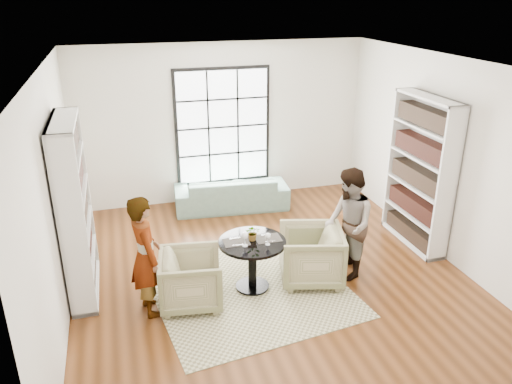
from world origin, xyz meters
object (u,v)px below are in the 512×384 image
object	(u,v)px
armchair_left	(191,279)
flower_centerpiece	(253,233)
sofa	(231,192)
armchair_right	(311,255)
person_right	(349,224)
pedestal_table	(252,254)
person_left	(146,256)
wine_glass_left	(245,236)
wine_glass_right	(268,236)

from	to	relation	value
armchair_left	flower_centerpiece	bearing A→B (deg)	-71.14
sofa	armchair_left	size ratio (longest dim) A/B	2.61
armchair_right	person_right	world-z (taller)	person_right
pedestal_table	person_right	xyz separation A→B (m)	(1.40, -0.03, 0.28)
armchair_left	flower_centerpiece	size ratio (longest dim) A/B	3.70
sofa	person_right	xyz separation A→B (m)	(1.04, -2.79, 0.50)
person_left	person_right	size ratio (longest dim) A/B	0.99
sofa	person_right	bearing A→B (deg)	115.57
person_left	flower_centerpiece	size ratio (longest dim) A/B	7.33
pedestal_table	wine_glass_left	xyz separation A→B (m)	(-0.13, -0.10, 0.35)
sofa	wine_glass_right	distance (m)	2.98
armchair_left	armchair_right	world-z (taller)	armchair_right
armchair_left	wine_glass_right	distance (m)	1.14
pedestal_table	person_left	size ratio (longest dim) A/B	0.57
person_right	wine_glass_right	bearing A→B (deg)	-74.63
pedestal_table	armchair_left	distance (m)	0.89
armchair_left	person_left	xyz separation A→B (m)	(-0.55, 0.00, 0.43)
armchair_left	person_left	distance (m)	0.70
sofa	person_left	size ratio (longest dim) A/B	1.32
pedestal_table	wine_glass_left	size ratio (longest dim) A/B	4.50
armchair_left	armchair_right	xyz separation A→B (m)	(1.71, 0.11, 0.03)
pedestal_table	person_right	size ratio (longest dim) A/B	0.57
person_left	wine_glass_right	bearing A→B (deg)	-102.54
pedestal_table	flower_centerpiece	world-z (taller)	flower_centerpiece
armchair_right	flower_centerpiece	xyz separation A→B (m)	(-0.83, 0.05, 0.44)
pedestal_table	armchair_right	bearing A→B (deg)	-1.70
wine_glass_left	armchair_left	bearing A→B (deg)	-177.17
pedestal_table	armchair_right	xyz separation A→B (m)	(0.85, -0.03, -0.13)
armchair_left	wine_glass_left	world-z (taller)	wine_glass_left
pedestal_table	armchair_left	world-z (taller)	armchair_left
armchair_left	wine_glass_right	xyz separation A→B (m)	(1.03, -0.01, 0.49)
pedestal_table	wine_glass_right	bearing A→B (deg)	-41.99
wine_glass_right	flower_centerpiece	size ratio (longest dim) A/B	0.79
wine_glass_left	flower_centerpiece	distance (m)	0.20
person_right	flower_centerpiece	distance (m)	1.38
armchair_right	wine_glass_left	size ratio (longest dim) A/B	4.28
person_right	flower_centerpiece	size ratio (longest dim) A/B	7.40
sofa	person_left	xyz separation A→B (m)	(-1.77, -2.91, 0.49)
person_right	wine_glass_left	xyz separation A→B (m)	(-1.52, -0.08, 0.07)
armchair_left	person_left	bearing A→B (deg)	98.05
person_right	wine_glass_left	bearing A→B (deg)	-77.63
pedestal_table	sofa	bearing A→B (deg)	82.65
armchair_right	person_left	bearing A→B (deg)	-72.21
flower_centerpiece	armchair_right	bearing A→B (deg)	-3.73
pedestal_table	wine_glass_left	bearing A→B (deg)	-141.68
sofa	person_right	world-z (taller)	person_right
armchair_right	person_left	xyz separation A→B (m)	(-2.26, -0.11, 0.40)
armchair_left	wine_glass_left	size ratio (longest dim) A/B	3.97
sofa	armchair_right	bearing A→B (deg)	105.09
pedestal_table	person_left	world-z (taller)	person_left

